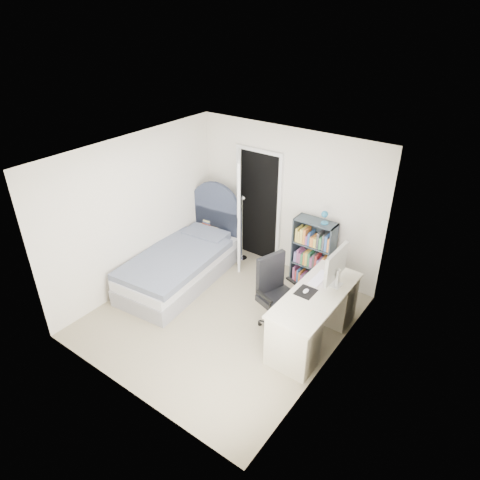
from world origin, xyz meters
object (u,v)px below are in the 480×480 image
Objects in this scene: floor_lamp at (243,234)px; office_chair at (276,291)px; nightstand at (212,229)px; desk at (315,315)px; bookcase at (313,256)px; bed at (183,262)px.

floor_lamp is 1.91m from office_chair.
nightstand is at bearing 150.85° from office_chair.
desk is at bearing -22.44° from nightstand.
bed is at bearing -149.26° from bookcase.
bookcase reaches higher than desk.
bookcase is 1.35m from desk.
desk is (0.65, -1.17, -0.13)m from bookcase.
nightstand is (-0.26, 1.07, 0.09)m from bed.
office_chair is at bearing -29.15° from nightstand.
office_chair is (-0.58, -0.07, 0.20)m from desk.
desk is at bearing -1.57° from bed.
bookcase is at bearing 118.83° from desk.
floor_lamp is at bearing 140.06° from office_chair.
floor_lamp is 2.35m from desk.
bookcase is (2.11, 0.03, 0.15)m from nightstand.
floor_lamp is at bearing -179.19° from bookcase.
bed is 1.95m from office_chair.
nightstand is 0.44× the size of bookcase.
nightstand is at bearing -178.91° from floor_lamp.
desk is 1.42× the size of office_chair.
floor_lamp is (0.45, 1.09, 0.21)m from bed.
bookcase is (1.40, 0.02, 0.04)m from floor_lamp.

